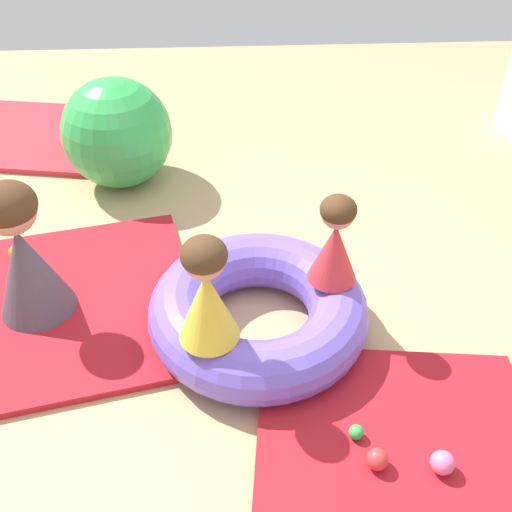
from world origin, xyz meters
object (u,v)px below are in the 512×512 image
object	(u,v)px
inflatable_cushion	(258,311)
adult_seated	(22,252)
exercise_ball_large	(117,133)
play_ball_orange	(16,252)
child_in_yellow	(207,292)
play_ball_red	(377,459)
play_ball_green	(356,432)
child_in_red	(335,240)
play_ball_pink	(442,463)

from	to	relation	value
inflatable_cushion	adult_seated	distance (m)	1.16
exercise_ball_large	inflatable_cushion	bearing A→B (deg)	-60.38
adult_seated	play_ball_orange	xyz separation A→B (m)	(-0.21, 0.40, -0.32)
inflatable_cushion	adult_seated	world-z (taller)	adult_seated
inflatable_cushion	exercise_ball_large	world-z (taller)	exercise_ball_large
child_in_yellow	exercise_ball_large	size ratio (longest dim) A/B	0.73
inflatable_cushion	play_ball_red	world-z (taller)	inflatable_cushion
play_ball_red	exercise_ball_large	world-z (taller)	exercise_ball_large
inflatable_cushion	child_in_yellow	size ratio (longest dim) A/B	2.06
play_ball_green	child_in_yellow	bearing A→B (deg)	147.78
play_ball_red	exercise_ball_large	size ratio (longest dim) A/B	0.13
adult_seated	play_ball_red	bearing A→B (deg)	-166.08
exercise_ball_large	child_in_red	bearing A→B (deg)	-49.68
child_in_red	child_in_yellow	bearing A→B (deg)	116.50
play_ball_orange	play_ball_red	xyz separation A→B (m)	(1.74, -1.39, 0.00)
play_ball_orange	inflatable_cushion	bearing A→B (deg)	-24.33
adult_seated	play_ball_green	size ratio (longest dim) A/B	11.73
adult_seated	play_ball_green	distance (m)	1.73
child_in_red	play_ball_pink	xyz separation A→B (m)	(0.32, -0.88, -0.42)
child_in_yellow	child_in_red	bearing A→B (deg)	-59.05
inflatable_cushion	exercise_ball_large	size ratio (longest dim) A/B	1.50
adult_seated	play_ball_pink	distance (m)	2.07
inflatable_cushion	play_ball_pink	distance (m)	1.06
child_in_yellow	play_ball_red	distance (m)	0.94
adult_seated	exercise_ball_large	distance (m)	1.30
play_ball_green	exercise_ball_large	world-z (taller)	exercise_ball_large
adult_seated	play_ball_orange	world-z (taller)	adult_seated
child_in_yellow	play_ball_pink	bearing A→B (deg)	-120.71
play_ball_pink	play_ball_red	distance (m)	0.25
adult_seated	play_ball_pink	xyz separation A→B (m)	(1.78, -1.01, -0.31)
child_in_red	play_ball_pink	distance (m)	1.03
inflatable_cushion	child_in_yellow	bearing A→B (deg)	-128.90
play_ball_green	play_ball_pink	distance (m)	0.35
child_in_red	play_ball_red	world-z (taller)	child_in_red
adult_seated	play_ball_pink	bearing A→B (deg)	-163.04
inflatable_cushion	child_in_red	distance (m)	0.51
inflatable_cushion	play_ball_red	bearing A→B (deg)	-61.85
child_in_red	play_ball_green	bearing A→B (deg)	176.67
inflatable_cushion	play_ball_pink	bearing A→B (deg)	-50.66
child_in_yellow	play_ball_orange	bearing A→B (deg)	51.55
inflatable_cushion	child_in_red	world-z (taller)	child_in_red
play_ball_orange	exercise_ball_large	distance (m)	1.03
inflatable_cushion	play_ball_green	distance (m)	0.75
play_ball_orange	exercise_ball_large	bearing A→B (deg)	60.30
child_in_yellow	inflatable_cushion	bearing A→B (deg)	-38.65
play_ball_pink	play_ball_red	bearing A→B (deg)	172.93
inflatable_cushion	play_ball_green	bearing A→B (deg)	-60.78
child_in_red	play_ball_green	xyz separation A→B (m)	(0.01, -0.72, -0.44)
play_ball_orange	play_ball_red	size ratio (longest dim) A/B	0.94
play_ball_pink	exercise_ball_large	distance (m)	2.74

